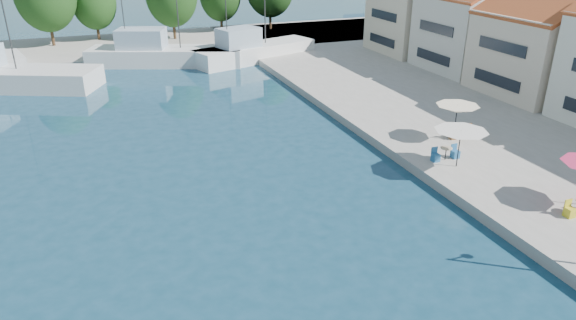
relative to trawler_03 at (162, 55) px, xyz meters
name	(u,v)px	position (x,y,z in m)	size (l,w,h in m)	color
quay_right	(543,109)	(25.60, -27.12, -0.77)	(32.00, 92.00, 0.60)	gray
quay_far	(114,47)	(-4.40, 9.88, -0.77)	(90.00, 16.00, 0.60)	gray
building_04	(545,40)	(27.60, -24.12, 3.95)	(9.00, 8.80, 9.20)	beige
building_05	(472,21)	(27.60, -15.12, 4.19)	(8.40, 8.80, 9.70)	beige
building_06	(418,7)	(27.60, -6.12, 4.43)	(9.00, 8.80, 10.20)	beige
trawler_03	(162,55)	(0.00, 0.00, 0.00)	(16.61, 9.60, 10.20)	silver
trawler_04	(253,51)	(9.53, -1.93, 0.00)	(14.62, 7.89, 10.20)	white
tree_05	(94,2)	(-5.86, 14.06, 4.09)	(5.34, 5.34, 7.90)	#3F2B19
umbrella_white	(461,135)	(11.80, -34.18, 1.48)	(3.03, 3.03, 2.20)	black
umbrella_cream	(457,109)	(14.30, -30.62, 1.62)	(2.75, 2.75, 2.35)	black
cafe_table_02	(446,155)	(11.79, -33.15, -0.18)	(1.82, 0.70, 0.76)	black
cafe_table_03	(462,133)	(15.02, -30.51, -0.18)	(1.82, 0.70, 0.76)	black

